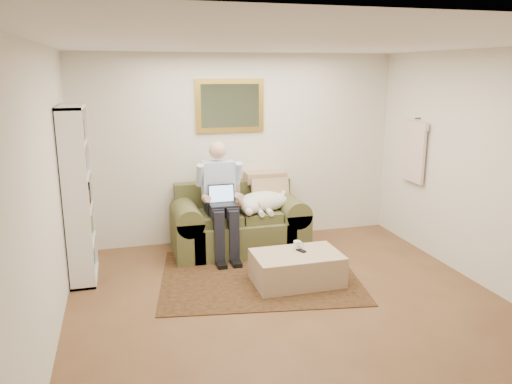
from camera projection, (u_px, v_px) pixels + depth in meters
name	position (u px, v px, depth m)	size (l,w,h in m)	color
room_shell	(290.00, 181.00, 4.95)	(4.51, 5.00, 2.61)	brown
rug	(259.00, 276.00, 5.89)	(2.27, 1.81, 0.01)	black
sofa	(239.00, 228.00, 6.72)	(1.76, 0.89, 1.06)	brown
seated_man	(221.00, 201.00, 6.39)	(0.58, 0.83, 1.48)	#8CA8D8
laptop	(222.00, 199.00, 6.32)	(0.34, 0.27, 0.25)	black
sleeping_dog	(263.00, 201.00, 6.63)	(0.72, 0.46, 0.27)	white
ottoman	(297.00, 268.00, 5.67)	(0.98, 0.63, 0.36)	tan
coffee_mug	(297.00, 245.00, 5.75)	(0.08, 0.08, 0.10)	white
tv_remote	(300.00, 250.00, 5.70)	(0.05, 0.15, 0.02)	black
bookshelf	(78.00, 195.00, 5.65)	(0.28, 0.80, 2.00)	white
wall_mirror	(230.00, 106.00, 6.76)	(0.94, 0.04, 0.72)	gold
hanging_shirt	(414.00, 148.00, 6.67)	(0.06, 0.52, 0.90)	#FBD9CF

